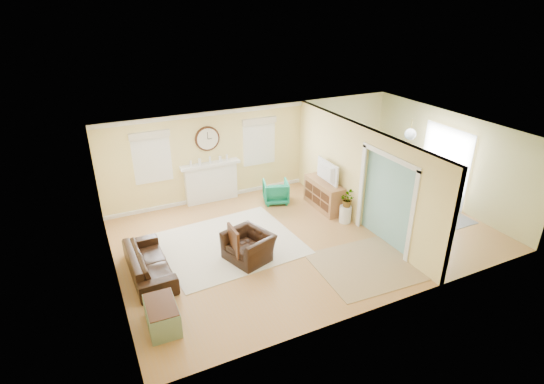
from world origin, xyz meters
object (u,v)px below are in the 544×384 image
object	(u,v)px
eames_chair	(249,246)
credenza	(324,195)
sofa	(149,263)
dining_table	(399,198)
green_chair	(276,192)

from	to	relation	value
eames_chair	credenza	size ratio (longest dim) A/B	0.70
sofa	dining_table	bearing A→B (deg)	-89.75
green_chair	credenza	world-z (taller)	credenza
sofa	green_chair	distance (m)	4.45
sofa	credenza	xyz separation A→B (m)	(5.02, 1.09, 0.11)
credenza	dining_table	distance (m)	2.10
eames_chair	green_chair	distance (m)	3.00
sofa	eames_chair	size ratio (longest dim) A/B	1.99
sofa	dining_table	distance (m)	6.91
sofa	credenza	world-z (taller)	credenza
green_chair	credenza	bearing A→B (deg)	156.20
eames_chair	dining_table	distance (m)	4.80
credenza	dining_table	xyz separation A→B (m)	(1.89, -0.91, -0.09)
credenza	eames_chair	bearing A→B (deg)	-153.24
dining_table	credenza	bearing A→B (deg)	55.69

